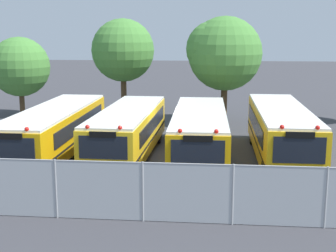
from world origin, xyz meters
TOP-DOWN VIEW (x-y plane):
  - ground_plane at (0.00, 0.00)m, footprint 160.00×160.00m
  - school_bus_0 at (-5.50, -0.27)m, footprint 2.62×10.99m
  - school_bus_1 at (-1.80, -0.09)m, footprint 2.67×10.08m
  - school_bus_2 at (1.77, -0.08)m, footprint 2.75×10.39m
  - school_bus_3 at (5.67, -0.08)m, footprint 2.48×10.40m
  - tree_0 at (-11.70, 10.88)m, footprint 4.35×4.35m
  - tree_1 at (-4.13, 11.30)m, footprint 4.54×4.54m
  - tree_2 at (2.90, 9.29)m, footprint 5.09×4.96m
  - chainlink_fence at (0.15, -8.19)m, footprint 17.67×0.07m
  - traffic_cone at (1.99, -6.62)m, footprint 0.40×0.40m

SIDE VIEW (x-z plane):
  - ground_plane at x=0.00m, z-range 0.00..0.00m
  - traffic_cone at x=1.99m, z-range 0.00..0.52m
  - chainlink_fence at x=0.15m, z-range 0.04..2.08m
  - school_bus_2 at x=1.77m, z-range 0.07..2.58m
  - school_bus_1 at x=-1.80m, z-range 0.07..2.63m
  - school_bus_0 at x=-5.50m, z-range 0.07..2.63m
  - school_bus_3 at x=5.67m, z-range 0.07..2.81m
  - tree_0 at x=-11.70m, z-range 0.84..6.67m
  - tree_2 at x=2.90m, z-range 1.22..8.44m
  - tree_1 at x=-4.13m, z-range 1.40..8.53m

